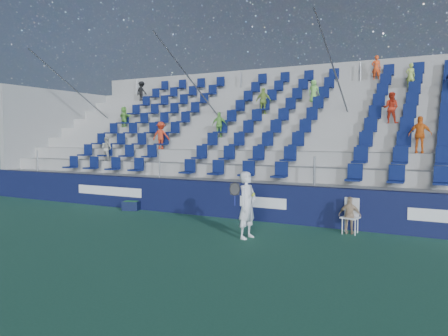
# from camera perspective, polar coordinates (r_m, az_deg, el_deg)

# --- Properties ---
(ground) EXTENTS (70.00, 70.00, 0.00)m
(ground) POSITION_cam_1_polar(r_m,az_deg,el_deg) (12.31, -7.05, -8.70)
(ground) COLOR #2C684C
(ground) RESTS_ON ground
(sponsor_wall) EXTENTS (24.00, 0.32, 1.20)m
(sponsor_wall) POSITION_cam_1_polar(r_m,az_deg,el_deg) (14.84, -0.04, -4.13)
(sponsor_wall) COLOR #10153D
(sponsor_wall) RESTS_ON ground
(grandstand) EXTENTS (24.00, 8.17, 6.63)m
(grandstand) POSITION_cam_1_polar(r_m,az_deg,el_deg) (19.34, 7.07, 2.29)
(grandstand) COLOR #999994
(grandstand) RESTS_ON ground
(tennis_player) EXTENTS (0.69, 0.71, 1.80)m
(tennis_player) POSITION_cam_1_polar(r_m,az_deg,el_deg) (11.71, 3.05, -4.84)
(tennis_player) COLOR silver
(tennis_player) RESTS_ON ground
(line_judge_chair) EXTENTS (0.52, 0.54, 0.99)m
(line_judge_chair) POSITION_cam_1_polar(r_m,az_deg,el_deg) (12.91, 16.26, -5.68)
(line_judge_chair) COLOR white
(line_judge_chair) RESTS_ON ground
(line_judge) EXTENTS (0.63, 0.29, 1.05)m
(line_judge) POSITION_cam_1_polar(r_m,az_deg,el_deg) (12.76, 16.11, -5.97)
(line_judge) COLOR tan
(line_judge) RESTS_ON ground
(ball_bin) EXTENTS (0.70, 0.57, 0.34)m
(ball_bin) POSITION_cam_1_polar(r_m,az_deg,el_deg) (16.63, -12.03, -4.78)
(ball_bin) COLOR black
(ball_bin) RESTS_ON ground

